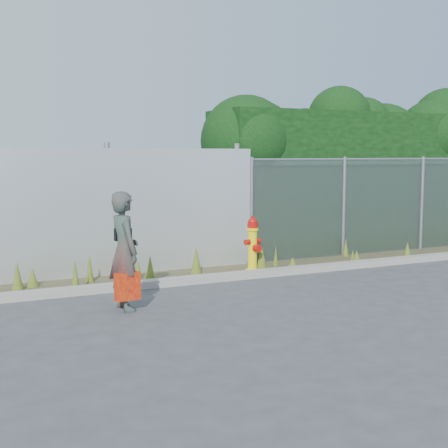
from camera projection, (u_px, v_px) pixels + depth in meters
name	position (u px, v px, depth m)	size (l,w,h in m)	color
ground	(286.00, 303.00, 8.85)	(80.00, 80.00, 0.00)	#3D3D40
curb	(230.00, 276.00, 10.45)	(16.00, 0.22, 0.12)	gray
weed_strip	(198.00, 268.00, 10.89)	(16.00, 1.28, 0.54)	#423C26
corrugated_fence	(16.00, 216.00, 10.02)	(8.50, 0.21, 2.30)	silver
chainlink_fence	(384.00, 205.00, 13.25)	(6.50, 0.07, 2.05)	gray
hedge	(362.00, 159.00, 14.16)	(7.70, 2.16, 3.70)	black
fire_hydrant	(253.00, 245.00, 11.07)	(0.34, 0.30, 1.02)	yellow
woman	(124.00, 251.00, 8.39)	(0.59, 0.38, 1.61)	#106555
red_tote_bag	(127.00, 286.00, 8.27)	(0.34, 0.12, 0.44)	#9E0909
black_shoulder_bag	(123.00, 234.00, 8.54)	(0.23, 0.10, 0.17)	black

